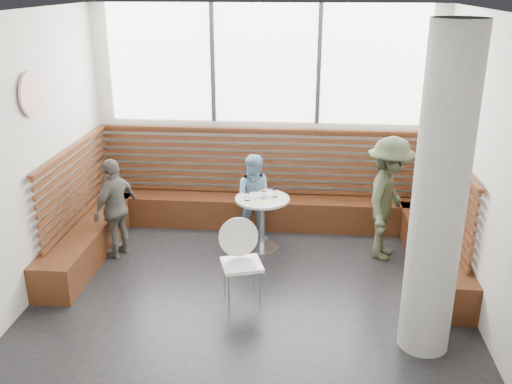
# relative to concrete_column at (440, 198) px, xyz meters

# --- Properties ---
(room) EXTENTS (5.00, 5.00, 3.20)m
(room) POSITION_rel_concrete_column_xyz_m (-1.85, 0.60, 0.00)
(room) COLOR silver
(room) RESTS_ON ground
(booth) EXTENTS (5.00, 2.50, 1.44)m
(booth) POSITION_rel_concrete_column_xyz_m (-1.85, 2.37, -1.19)
(booth) COLOR #422110
(booth) RESTS_ON ground
(concrete_column) EXTENTS (0.50, 0.50, 3.20)m
(concrete_column) POSITION_rel_concrete_column_xyz_m (0.00, 0.00, 0.00)
(concrete_column) COLOR gray
(concrete_column) RESTS_ON ground
(wall_art) EXTENTS (0.03, 0.50, 0.50)m
(wall_art) POSITION_rel_concrete_column_xyz_m (-4.31, 1.00, 0.70)
(wall_art) COLOR white
(wall_art) RESTS_ON room
(cafe_table) EXTENTS (0.73, 0.73, 0.75)m
(cafe_table) POSITION_rel_concrete_column_xyz_m (-1.81, 2.04, -1.06)
(cafe_table) COLOR silver
(cafe_table) RESTS_ON ground
(cafe_chair) EXTENTS (0.46, 0.45, 0.96)m
(cafe_chair) POSITION_rel_concrete_column_xyz_m (-1.93, 0.73, -1.04)
(cafe_chair) COLOR white
(cafe_chair) RESTS_ON ground
(adult_man) EXTENTS (0.93, 1.21, 1.65)m
(adult_man) POSITION_rel_concrete_column_xyz_m (-0.16, 1.97, -0.78)
(adult_man) COLOR #3C452E
(adult_man) RESTS_ON ground
(child_back) EXTENTS (0.64, 0.52, 1.26)m
(child_back) POSITION_rel_concrete_column_xyz_m (-1.91, 2.31, -0.97)
(child_back) COLOR #6B96BB
(child_back) RESTS_ON ground
(child_left) EXTENTS (0.60, 0.85, 1.35)m
(child_left) POSITION_rel_concrete_column_xyz_m (-3.72, 1.71, -0.93)
(child_left) COLOR #5E5C55
(child_left) RESTS_ON ground
(plate_near) EXTENTS (0.21, 0.21, 0.01)m
(plate_near) POSITION_rel_concrete_column_xyz_m (-1.92, 2.12, -0.84)
(plate_near) COLOR white
(plate_near) RESTS_ON cafe_table
(plate_far) EXTENTS (0.19, 0.19, 0.01)m
(plate_far) POSITION_rel_concrete_column_xyz_m (-1.75, 2.19, -0.84)
(plate_far) COLOR white
(plate_far) RESTS_ON cafe_table
(glass_left) EXTENTS (0.07, 0.07, 0.11)m
(glass_left) POSITION_rel_concrete_column_xyz_m (-2.00, 1.94, -0.79)
(glass_left) COLOR white
(glass_left) RESTS_ON cafe_table
(glass_mid) EXTENTS (0.07, 0.07, 0.10)m
(glass_mid) POSITION_rel_concrete_column_xyz_m (-1.79, 2.03, -0.80)
(glass_mid) COLOR white
(glass_mid) RESTS_ON cafe_table
(glass_right) EXTENTS (0.07, 0.07, 0.11)m
(glass_right) POSITION_rel_concrete_column_xyz_m (-1.64, 2.10, -0.79)
(glass_right) COLOR white
(glass_right) RESTS_ON cafe_table
(menu_card) EXTENTS (0.21, 0.17, 0.00)m
(menu_card) POSITION_rel_concrete_column_xyz_m (-1.78, 1.87, -0.85)
(menu_card) COLOR #A5C64C
(menu_card) RESTS_ON cafe_table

